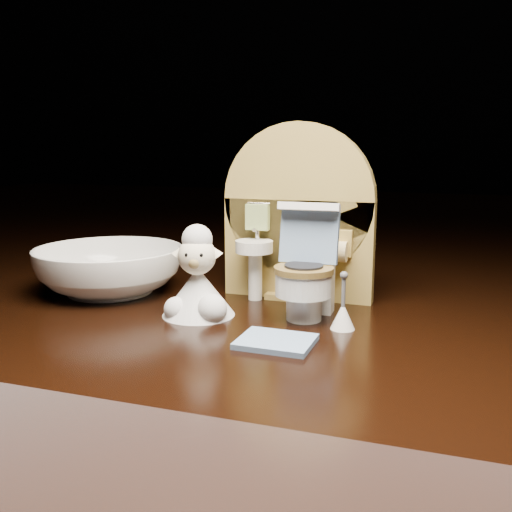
{
  "coord_description": "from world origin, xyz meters",
  "views": [
    {
      "loc": [
        0.12,
        -0.41,
        0.13
      ],
      "look_at": [
        -0.02,
        0.01,
        0.05
      ],
      "focal_mm": 40.0,
      "sensor_mm": 36.0,
      "label": 1
    }
  ],
  "objects": [
    {
      "name": "plush_lamb",
      "position": [
        -0.06,
        -0.01,
        0.03
      ],
      "size": [
        0.06,
        0.06,
        0.07
      ],
      "rotation": [
        0.0,
        0.0,
        0.25
      ],
      "color": "silver",
      "rests_on": "ground"
    },
    {
      "name": "backdrop_panel",
      "position": [
        -0.0,
        0.06,
        0.07
      ],
      "size": [
        0.13,
        0.05,
        0.15
      ],
      "color": "#AA8D41",
      "rests_on": "ground"
    },
    {
      "name": "toy_toilet",
      "position": [
        0.02,
        0.01,
        0.03
      ],
      "size": [
        0.05,
        0.06,
        0.09
      ],
      "rotation": [
        0.0,
        0.0,
        0.02
      ],
      "color": "white",
      "rests_on": "ground"
    },
    {
      "name": "ceramic_bowl",
      "position": [
        -0.16,
        0.03,
        0.02
      ],
      "size": [
        0.13,
        0.13,
        0.04
      ],
      "primitive_type": "imported",
      "rotation": [
        0.0,
        0.0,
        -0.01
      ],
      "color": "white",
      "rests_on": "ground"
    },
    {
      "name": "bath_mat",
      "position": [
        0.02,
        -0.06,
        0.0
      ],
      "size": [
        0.05,
        0.04,
        0.0
      ],
      "primitive_type": "cube",
      "rotation": [
        0.0,
        0.0,
        -0.02
      ],
      "color": "#6885AB",
      "rests_on": "ground"
    },
    {
      "name": "toilet_brush",
      "position": [
        0.05,
        -0.01,
        0.01
      ],
      "size": [
        0.02,
        0.02,
        0.04
      ],
      "color": "white",
      "rests_on": "ground"
    }
  ]
}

